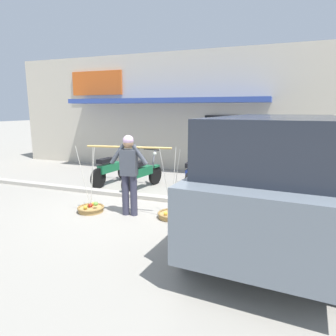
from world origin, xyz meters
The scene contains 12 objects.
ground_plane centered at (0.00, 0.00, 0.00)m, with size 90.00×90.00×0.00m, color gray.
sidewalk_curb centered at (0.00, 0.70, 0.05)m, with size 20.00×0.24×0.10m, color #AEA89C.
fruit_vendor centered at (-0.12, -0.47, 0.98)m, with size 1.80×0.31×1.70m.
fruit_basket_left_side centered at (-1.02, -0.61, 0.08)m, with size 0.58×0.58×1.45m.
fruit_basket_right_side centered at (0.77, -0.34, 0.08)m, with size 0.58×0.58×1.45m.
motorcycle_nearest_shop centered at (-1.90, 1.72, 0.45)m, with size 0.54×1.82×1.09m.
motorcycle_second_in_row centered at (-0.77, 1.50, 0.45)m, with size 0.56×1.80×1.09m.
motorcycle_third_in_row centered at (0.55, 2.03, 0.45)m, with size 0.54×1.82×1.09m.
motorcycle_end_of_row centered at (1.66, 1.98, 0.45)m, with size 0.57×1.80×1.09m.
parked_truck centered at (2.74, -0.57, 1.13)m, with size 2.44×4.93×2.10m.
storefront_building centered at (-1.14, 6.96, 2.10)m, with size 13.00×6.00×4.20m.
wooden_crate centered at (1.73, 2.81, 0.16)m, with size 0.44×0.36×0.32m, color olive.
Camera 1 is at (2.78, -5.88, 2.22)m, focal length 32.07 mm.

